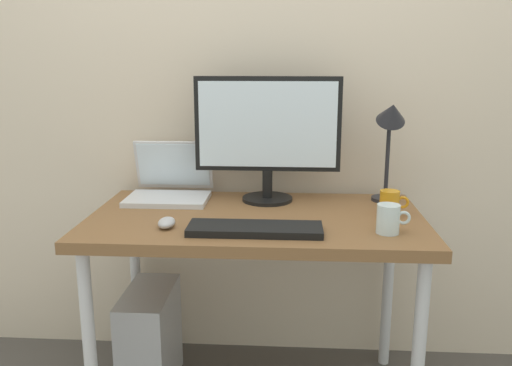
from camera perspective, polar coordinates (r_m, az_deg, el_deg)
back_wall at (r=2.25m, az=0.66°, el=13.16°), size 4.40×0.04×2.60m
desk at (r=1.96m, az=0.00°, el=-5.52°), size 1.21×0.67×0.75m
monitor at (r=2.08m, az=1.25°, el=5.55°), size 0.57×0.20×0.49m
laptop at (r=2.19m, az=-9.15°, el=-0.12°), size 0.32×0.28×0.22m
desk_lamp at (r=2.11m, az=14.20°, el=5.68°), size 0.11×0.16×0.42m
keyboard at (r=1.75m, az=-0.11°, el=-4.93°), size 0.44×0.14×0.02m
mouse at (r=1.82m, az=-9.53°, el=-4.21°), size 0.06×0.09×0.03m
coffee_mug at (r=1.98m, az=14.12°, el=-2.12°), size 0.11×0.07×0.09m
glass_cup at (r=1.78m, az=14.00°, el=-3.74°), size 0.11×0.07×0.10m
computer_tower at (r=2.24m, az=-11.25°, el=-16.17°), size 0.18×0.36×0.42m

